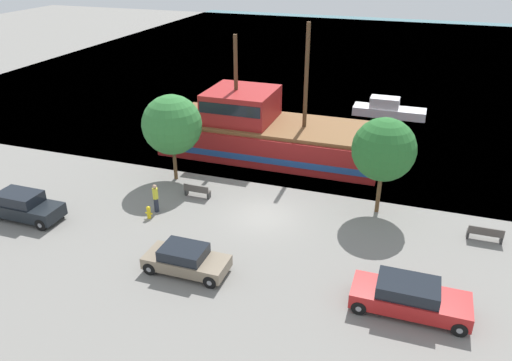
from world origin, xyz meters
The scene contains 13 objects.
ground_plane centered at (0.00, 0.00, 0.00)m, with size 160.00×160.00×0.00m, color gray.
water_surface centered at (0.00, 44.00, 0.00)m, with size 80.00×80.00×0.00m, color teal.
pirate_ship centered at (-2.63, 9.02, 1.65)m, with size 17.13×6.02×9.61m.
moored_boat_dockside centered at (4.90, 20.88, 0.62)m, with size 6.35×1.95×1.68m.
parked_car_curb_front centered at (-12.93, -4.64, 0.79)m, with size 4.59×1.79×1.61m.
parked_car_curb_mid centered at (-1.89, -6.22, 0.67)m, with size 4.04×1.82×1.34m.
parked_car_curb_rear centered at (8.39, -5.69, 0.74)m, with size 4.95×2.00×1.49m.
fire_hydrant centered at (-6.17, -2.33, 0.41)m, with size 0.42×0.25×0.76m.
bench_promenade_east centered at (11.86, 1.36, 0.44)m, with size 1.77×0.45×0.85m.
bench_promenade_west centered at (-4.66, 0.94, 0.43)m, with size 1.64×0.45×0.85m.
pedestrian_walking_near centered at (-6.14, -1.49, 0.89)m, with size 0.32×0.32×1.75m.
tree_row_east centered at (-7.12, 2.86, 3.80)m, with size 3.84×3.84×5.73m.
tree_row_mideast centered at (6.09, 2.73, 3.92)m, with size 3.58×3.58×5.72m.
Camera 1 is at (7.72, -23.79, 14.47)m, focal length 35.00 mm.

